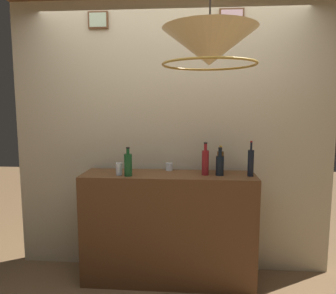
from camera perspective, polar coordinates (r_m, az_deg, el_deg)
panelled_rear_partition at (r=3.08m, az=0.49°, el=4.38°), size 3.07×0.15×2.74m
bar_shelf_unit at (r=3.01m, az=0.08°, el=-14.27°), size 1.55×0.42×1.01m
liquor_bottle_amaro at (r=2.78m, az=-7.17°, el=-3.08°), size 0.07×0.07×0.25m
liquor_bottle_rum at (r=2.84m, az=14.61°, el=-2.69°), size 0.05×0.05×0.31m
liquor_bottle_whiskey at (r=2.82m, az=6.71°, el=-2.64°), size 0.06×0.06×0.29m
liquor_bottle_tequila at (r=2.94m, az=6.70°, el=-2.86°), size 0.05×0.05×0.21m
liquor_bottle_bourbon at (r=2.92m, az=9.37°, el=-2.61°), size 0.06×0.06×0.25m
liquor_bottle_gin at (r=2.82m, az=9.28°, el=-3.14°), size 0.07×0.07×0.25m
glass_tumbler_rocks at (r=3.01m, az=0.21°, el=-3.56°), size 0.07×0.07×0.07m
glass_tumbler_highball at (r=2.84m, az=-8.78°, el=-3.91°), size 0.06×0.06×0.11m
pendant_lamp at (r=2.14m, az=7.44°, el=17.19°), size 0.62×0.62×0.49m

